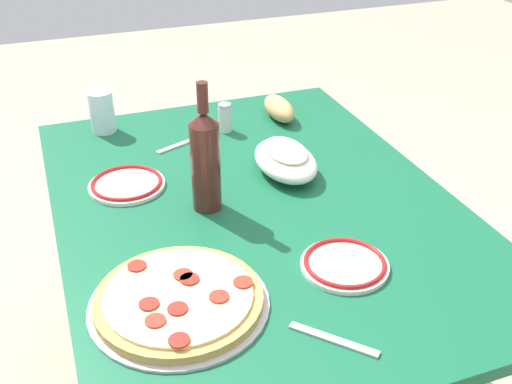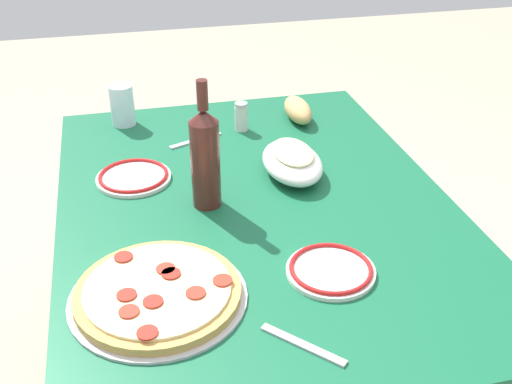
{
  "view_description": "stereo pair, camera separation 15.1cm",
  "coord_description": "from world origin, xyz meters",
  "px_view_note": "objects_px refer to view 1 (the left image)",
  "views": [
    {
      "loc": [
        -1.22,
        0.45,
        1.51
      ],
      "look_at": [
        0.0,
        0.0,
        0.74
      ],
      "focal_mm": 43.75,
      "sensor_mm": 36.0,
      "label": 1
    },
    {
      "loc": [
        -1.26,
        0.3,
        1.51
      ],
      "look_at": [
        0.0,
        0.0,
        0.74
      ],
      "focal_mm": 43.75,
      "sensor_mm": 36.0,
      "label": 2
    }
  ],
  "objects_px": {
    "pepperoni_pizza": "(179,300)",
    "side_plate_far": "(345,264)",
    "dining_table": "(256,239)",
    "wine_bottle": "(205,159)",
    "side_plate_near": "(127,184)",
    "baked_pasta_dish": "(285,158)",
    "bread_loaf": "(279,108)",
    "water_glass": "(102,112)",
    "spice_shaker": "(225,118)"
  },
  "relations": [
    {
      "from": "pepperoni_pizza",
      "to": "side_plate_far",
      "type": "xyz_separation_m",
      "value": [
        -0.0,
        -0.35,
        -0.01
      ]
    },
    {
      "from": "dining_table",
      "to": "side_plate_far",
      "type": "distance_m",
      "value": 0.34
    },
    {
      "from": "dining_table",
      "to": "wine_bottle",
      "type": "relative_size",
      "value": 4.08
    },
    {
      "from": "pepperoni_pizza",
      "to": "wine_bottle",
      "type": "bearing_deg",
      "value": -24.99
    },
    {
      "from": "dining_table",
      "to": "side_plate_near",
      "type": "height_order",
      "value": "side_plate_near"
    },
    {
      "from": "baked_pasta_dish",
      "to": "pepperoni_pizza",
      "type": "bearing_deg",
      "value": 136.94
    },
    {
      "from": "side_plate_far",
      "to": "bread_loaf",
      "type": "xyz_separation_m",
      "value": [
        0.76,
        -0.16,
        0.02
      ]
    },
    {
      "from": "water_glass",
      "to": "spice_shaker",
      "type": "distance_m",
      "value": 0.37
    },
    {
      "from": "dining_table",
      "to": "baked_pasta_dish",
      "type": "xyz_separation_m",
      "value": [
        0.12,
        -0.13,
        0.15
      ]
    },
    {
      "from": "wine_bottle",
      "to": "dining_table",
      "type": "bearing_deg",
      "value": -100.59
    },
    {
      "from": "pepperoni_pizza",
      "to": "side_plate_near",
      "type": "xyz_separation_m",
      "value": [
        0.49,
        0.01,
        -0.01
      ]
    },
    {
      "from": "dining_table",
      "to": "wine_bottle",
      "type": "distance_m",
      "value": 0.27
    },
    {
      "from": "dining_table",
      "to": "side_plate_near",
      "type": "bearing_deg",
      "value": 56.96
    },
    {
      "from": "dining_table",
      "to": "pepperoni_pizza",
      "type": "xyz_separation_m",
      "value": [
        -0.3,
        0.27,
        0.12
      ]
    },
    {
      "from": "side_plate_near",
      "to": "bread_loaf",
      "type": "height_order",
      "value": "bread_loaf"
    },
    {
      "from": "water_glass",
      "to": "spice_shaker",
      "type": "xyz_separation_m",
      "value": [
        -0.13,
        -0.34,
        -0.02
      ]
    },
    {
      "from": "bread_loaf",
      "to": "side_plate_near",
      "type": "bearing_deg",
      "value": 116.92
    },
    {
      "from": "side_plate_near",
      "to": "bread_loaf",
      "type": "relative_size",
      "value": 1.12
    },
    {
      "from": "baked_pasta_dish",
      "to": "bread_loaf",
      "type": "bearing_deg",
      "value": -19.19
    },
    {
      "from": "side_plate_near",
      "to": "side_plate_far",
      "type": "height_order",
      "value": "same"
    },
    {
      "from": "dining_table",
      "to": "spice_shaker",
      "type": "height_order",
      "value": "spice_shaker"
    },
    {
      "from": "pepperoni_pizza",
      "to": "wine_bottle",
      "type": "height_order",
      "value": "wine_bottle"
    },
    {
      "from": "dining_table",
      "to": "bread_loaf",
      "type": "distance_m",
      "value": 0.53
    },
    {
      "from": "side_plate_near",
      "to": "baked_pasta_dish",
      "type": "bearing_deg",
      "value": -99.17
    },
    {
      "from": "dining_table",
      "to": "side_plate_near",
      "type": "relative_size",
      "value": 6.68
    },
    {
      "from": "side_plate_near",
      "to": "wine_bottle",
      "type": "bearing_deg",
      "value": -134.33
    },
    {
      "from": "bread_loaf",
      "to": "spice_shaker",
      "type": "distance_m",
      "value": 0.19
    },
    {
      "from": "dining_table",
      "to": "spice_shaker",
      "type": "xyz_separation_m",
      "value": [
        0.42,
        -0.05,
        0.15
      ]
    },
    {
      "from": "pepperoni_pizza",
      "to": "bread_loaf",
      "type": "xyz_separation_m",
      "value": [
        0.76,
        -0.51,
        0.02
      ]
    },
    {
      "from": "pepperoni_pizza",
      "to": "spice_shaker",
      "type": "relative_size",
      "value": 4.02
    },
    {
      "from": "side_plate_far",
      "to": "dining_table",
      "type": "bearing_deg",
      "value": 15.54
    },
    {
      "from": "bread_loaf",
      "to": "wine_bottle",
      "type": "bearing_deg",
      "value": 140.11
    },
    {
      "from": "side_plate_near",
      "to": "spice_shaker",
      "type": "xyz_separation_m",
      "value": [
        0.24,
        -0.34,
        0.03
      ]
    },
    {
      "from": "dining_table",
      "to": "baked_pasta_dish",
      "type": "distance_m",
      "value": 0.23
    },
    {
      "from": "dining_table",
      "to": "pepperoni_pizza",
      "type": "bearing_deg",
      "value": 138.52
    },
    {
      "from": "water_glass",
      "to": "pepperoni_pizza",
      "type": "bearing_deg",
      "value": -178.73
    },
    {
      "from": "water_glass",
      "to": "side_plate_near",
      "type": "xyz_separation_m",
      "value": [
        -0.36,
        -0.0,
        -0.05
      ]
    },
    {
      "from": "side_plate_near",
      "to": "pepperoni_pizza",
      "type": "bearing_deg",
      "value": -178.33
    },
    {
      "from": "dining_table",
      "to": "pepperoni_pizza",
      "type": "relative_size",
      "value": 3.71
    },
    {
      "from": "wine_bottle",
      "to": "bread_loaf",
      "type": "distance_m",
      "value": 0.57
    },
    {
      "from": "side_plate_far",
      "to": "bread_loaf",
      "type": "relative_size",
      "value": 1.07
    },
    {
      "from": "water_glass",
      "to": "bread_loaf",
      "type": "relative_size",
      "value": 0.72
    },
    {
      "from": "baked_pasta_dish",
      "to": "side_plate_near",
      "type": "height_order",
      "value": "baked_pasta_dish"
    },
    {
      "from": "spice_shaker",
      "to": "bread_loaf",
      "type": "bearing_deg",
      "value": -80.47
    },
    {
      "from": "wine_bottle",
      "to": "side_plate_near",
      "type": "height_order",
      "value": "wine_bottle"
    },
    {
      "from": "baked_pasta_dish",
      "to": "wine_bottle",
      "type": "distance_m",
      "value": 0.28
    },
    {
      "from": "dining_table",
      "to": "wine_bottle",
      "type": "xyz_separation_m",
      "value": [
        0.02,
        0.12,
        0.24
      ]
    },
    {
      "from": "wine_bottle",
      "to": "spice_shaker",
      "type": "bearing_deg",
      "value": -23.35
    },
    {
      "from": "side_plate_far",
      "to": "bread_loaf",
      "type": "height_order",
      "value": "bread_loaf"
    },
    {
      "from": "dining_table",
      "to": "water_glass",
      "type": "relative_size",
      "value": 10.34
    }
  ]
}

